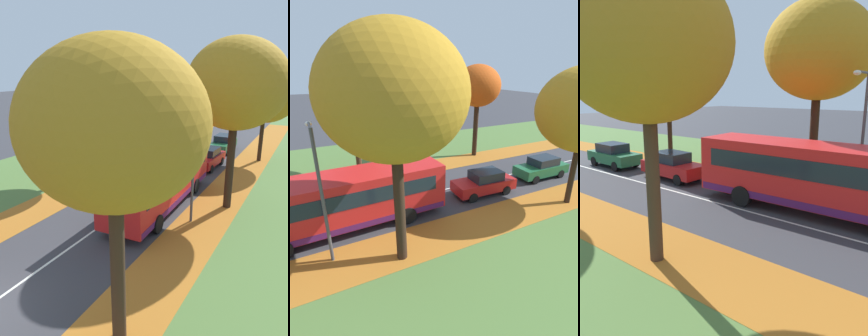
% 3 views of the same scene
% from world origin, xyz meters
% --- Properties ---
extents(grass_verge_left, '(12.00, 90.00, 0.01)m').
position_xyz_m(grass_verge_left, '(-9.20, 20.00, 0.00)').
color(grass_verge_left, '#517538').
rests_on(grass_verge_left, ground).
extents(leaf_litter_left, '(2.80, 60.00, 0.00)m').
position_xyz_m(leaf_litter_left, '(-4.60, 14.00, 0.01)').
color(leaf_litter_left, '#B26B23').
rests_on(leaf_litter_left, grass_verge_left).
extents(leaf_litter_right, '(2.80, 60.00, 0.00)m').
position_xyz_m(leaf_litter_right, '(4.60, 14.00, 0.01)').
color(leaf_litter_right, '#B26B23').
rests_on(leaf_litter_right, grass_verge_right).
extents(road_centre_line, '(0.12, 80.00, 0.01)m').
position_xyz_m(road_centre_line, '(0.00, 20.00, 0.00)').
color(road_centre_line, silver).
rests_on(road_centre_line, ground).
extents(tree_left_near, '(4.85, 4.85, 8.60)m').
position_xyz_m(tree_left_near, '(-5.25, 13.42, 6.38)').
color(tree_left_near, '#422D1E').
rests_on(tree_left_near, ground).
extents(tree_left_mid, '(4.07, 4.07, 8.31)m').
position_xyz_m(tree_left_mid, '(-5.42, 24.46, 6.41)').
color(tree_left_mid, black).
rests_on(tree_left_mid, ground).
extents(tree_right_near, '(5.49, 5.49, 9.62)m').
position_xyz_m(tree_right_near, '(5.22, 12.99, 7.11)').
color(tree_right_near, black).
rests_on(tree_right_near, ground).
extents(streetlamp_right, '(1.89, 0.28, 6.00)m').
position_xyz_m(streetlamp_right, '(3.67, 10.16, 3.74)').
color(streetlamp_right, '#47474C').
rests_on(streetlamp_right, ground).
extents(bus, '(2.87, 10.47, 2.98)m').
position_xyz_m(bus, '(1.65, 11.35, 1.70)').
color(bus, red).
rests_on(bus, ground).
extents(car_red_lead, '(1.94, 4.28, 1.62)m').
position_xyz_m(car_red_lead, '(1.72, 20.19, 0.81)').
color(car_red_lead, '#B21919').
rests_on(car_red_lead, ground).
extents(car_green_following, '(1.84, 4.23, 1.62)m').
position_xyz_m(car_green_following, '(1.45, 25.89, 0.81)').
color(car_green_following, '#1E6038').
rests_on(car_green_following, ground).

